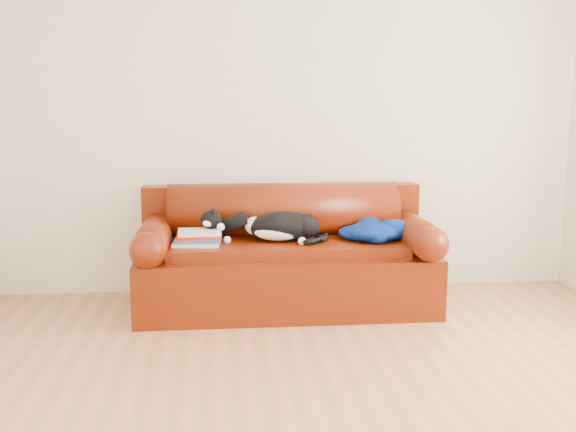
% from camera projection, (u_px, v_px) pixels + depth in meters
% --- Properties ---
extents(ground, '(4.50, 4.50, 0.00)m').
position_uv_depth(ground, '(328.00, 394.00, 3.45)').
color(ground, olive).
rests_on(ground, ground).
extents(room_shell, '(4.52, 4.02, 2.61)m').
position_uv_depth(room_shell, '(357.00, 62.00, 3.19)').
color(room_shell, beige).
rests_on(room_shell, ground).
extents(sofa_base, '(2.10, 0.90, 0.50)m').
position_uv_depth(sofa_base, '(286.00, 275.00, 4.87)').
color(sofa_base, '#420B02').
rests_on(sofa_base, ground).
extents(sofa_back, '(2.10, 1.01, 0.88)m').
position_uv_depth(sofa_back, '(283.00, 228.00, 5.06)').
color(sofa_back, '#420B02').
rests_on(sofa_back, ground).
extents(book_stack, '(0.34, 0.27, 0.10)m').
position_uv_depth(book_stack, '(198.00, 238.00, 4.66)').
color(book_stack, beige).
rests_on(book_stack, sofa_base).
extents(cat, '(0.71, 0.37, 0.26)m').
position_uv_depth(cat, '(282.00, 227.00, 4.77)').
color(cat, black).
rests_on(cat, sofa_base).
extents(blanket, '(0.59, 0.49, 0.15)m').
position_uv_depth(blanket, '(375.00, 230.00, 4.82)').
color(blanket, '#021249').
rests_on(blanket, sofa_base).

